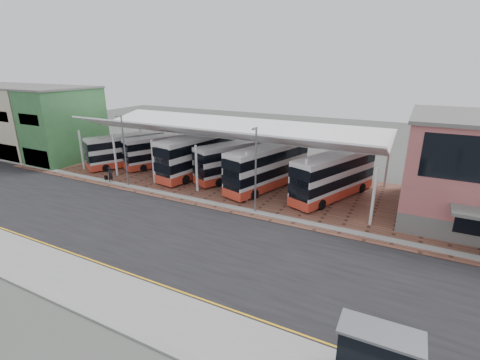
# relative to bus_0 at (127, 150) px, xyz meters

# --- Properties ---
(ground) EXTENTS (140.00, 140.00, 0.00)m
(ground) POSITION_rel_bus_0_xyz_m (20.14, -12.51, -2.16)
(ground) COLOR #454843
(road) EXTENTS (120.00, 14.00, 0.02)m
(road) POSITION_rel_bus_0_xyz_m (20.14, -13.51, -2.15)
(road) COLOR black
(road) RESTS_ON ground
(forecourt) EXTENTS (72.00, 16.00, 0.06)m
(forecourt) POSITION_rel_bus_0_xyz_m (22.14, 0.49, -2.13)
(forecourt) COLOR brown
(forecourt) RESTS_ON ground
(sidewalk) EXTENTS (120.00, 4.00, 0.14)m
(sidewalk) POSITION_rel_bus_0_xyz_m (20.14, -21.51, -2.09)
(sidewalk) COLOR gray
(sidewalk) RESTS_ON ground
(north_kerb) EXTENTS (120.00, 0.80, 0.14)m
(north_kerb) POSITION_rel_bus_0_xyz_m (20.14, -6.31, -2.09)
(north_kerb) COLOR gray
(north_kerb) RESTS_ON ground
(yellow_line_near) EXTENTS (120.00, 0.12, 0.01)m
(yellow_line_near) POSITION_rel_bus_0_xyz_m (20.14, -19.51, -2.14)
(yellow_line_near) COLOR #F6AE17
(yellow_line_near) RESTS_ON road
(yellow_line_far) EXTENTS (120.00, 0.12, 0.01)m
(yellow_line_far) POSITION_rel_bus_0_xyz_m (20.14, -19.21, -2.14)
(yellow_line_far) COLOR #F6AE17
(yellow_line_far) RESTS_ON road
(canopy) EXTENTS (37.00, 11.63, 7.07)m
(canopy) POSITION_rel_bus_0_xyz_m (14.14, 1.43, 3.63)
(canopy) COLOR silver
(canopy) RESTS_ON ground
(shop_green) EXTENTS (6.40, 10.20, 10.22)m
(shop_green) POSITION_rel_bus_0_xyz_m (-9.86, -1.53, 2.96)
(shop_green) COLOR #376F3C
(shop_green) RESTS_ON ground
(shop_cream) EXTENTS (6.40, 10.20, 10.22)m
(shop_cream) POSITION_rel_bus_0_xyz_m (-16.36, -1.53, 2.96)
(shop_cream) COLOR #B5AD92
(shop_cream) RESTS_ON ground
(shop_brick) EXTENTS (6.40, 10.20, 10.22)m
(shop_brick) POSITION_rel_bus_0_xyz_m (-22.86, -1.53, 2.96)
(shop_brick) COLOR brown
(shop_brick) RESTS_ON ground
(lamp_west) EXTENTS (0.16, 0.90, 8.07)m
(lamp_west) POSITION_rel_bus_0_xyz_m (6.14, -6.23, 2.20)
(lamp_west) COLOR slate
(lamp_west) RESTS_ON ground
(lamp_east) EXTENTS (0.16, 0.90, 8.07)m
(lamp_east) POSITION_rel_bus_0_xyz_m (22.14, -6.23, 2.20)
(lamp_east) COLOR slate
(lamp_east) RESTS_ON ground
(bus_0) EXTENTS (6.76, 10.22, 4.23)m
(bus_0) POSITION_rel_bus_0_xyz_m (0.00, 0.00, 0.00)
(bus_0) COLOR silver
(bus_0) RESTS_ON forecourt
(bus_1) EXTENTS (6.49, 10.02, 4.13)m
(bus_1) POSITION_rel_bus_0_xyz_m (4.22, 2.17, -0.05)
(bus_1) COLOR silver
(bus_1) RESTS_ON forecourt
(bus_2) EXTENTS (4.73, 12.43, 5.00)m
(bus_2) POSITION_rel_bus_0_xyz_m (10.94, 1.24, 0.38)
(bus_2) COLOR silver
(bus_2) RESTS_ON forecourt
(bus_3) EXTENTS (6.58, 10.74, 4.39)m
(bus_3) POSITION_rel_bus_0_xyz_m (15.76, 1.89, 0.08)
(bus_3) COLOR silver
(bus_3) RESTS_ON forecourt
(bus_4) EXTENTS (5.80, 11.83, 4.76)m
(bus_4) POSITION_rel_bus_0_xyz_m (20.43, 0.64, 0.26)
(bus_4) COLOR silver
(bus_4) RESTS_ON forecourt
(bus_5) EXTENTS (6.52, 11.40, 4.63)m
(bus_5) POSITION_rel_bus_0_xyz_m (27.65, 0.98, 0.20)
(bus_5) COLOR silver
(bus_5) RESTS_ON forecourt
(pedestrian) EXTENTS (0.46, 0.69, 1.87)m
(pedestrian) POSITION_rel_bus_0_xyz_m (3.56, -6.31, -1.17)
(pedestrian) COLOR black
(pedestrian) RESTS_ON forecourt
(suitcase) EXTENTS (0.34, 0.25, 0.59)m
(suitcase) POSITION_rel_bus_0_xyz_m (2.38, -6.00, -1.81)
(suitcase) COLOR black
(suitcase) RESTS_ON forecourt
(bus_shelter) EXTENTS (3.49, 1.66, 2.76)m
(bus_shelter) POSITION_rel_bus_0_xyz_m (34.90, -20.90, -0.30)
(bus_shelter) COLOR black
(bus_shelter) RESTS_ON sidewalk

